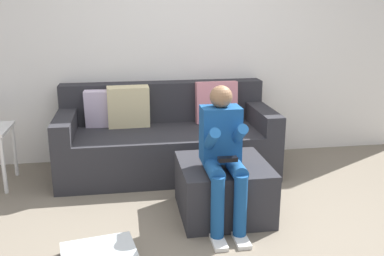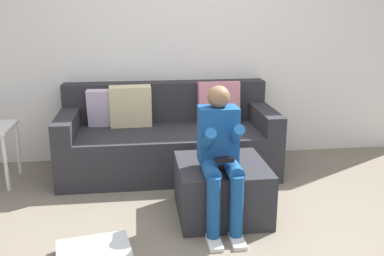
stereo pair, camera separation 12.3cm
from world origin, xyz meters
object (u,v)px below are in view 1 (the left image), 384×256
storage_bin (99,254)px  couch_sectional (166,139)px  person_seated (223,151)px  ottoman (223,188)px

storage_bin → couch_sectional: bearing=68.9°
person_seated → storage_bin: bearing=-159.4°
person_seated → storage_bin: size_ratio=2.23×
ottoman → person_seated: size_ratio=0.67×
ottoman → storage_bin: (-0.99, -0.54, -0.18)m
person_seated → storage_bin: (-0.93, -0.35, -0.57)m
couch_sectional → person_seated: 1.33m
couch_sectional → ottoman: 1.14m
couch_sectional → person_seated: (0.31, -1.27, 0.28)m
person_seated → storage_bin: person_seated is taller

